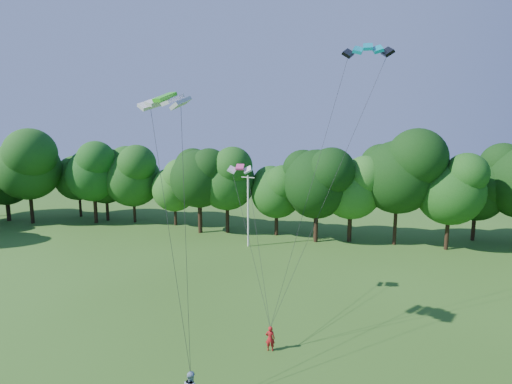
# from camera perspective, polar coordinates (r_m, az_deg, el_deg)

# --- Properties ---
(utility_pole) EXTENTS (1.59, 0.47, 8.07)m
(utility_pole) POSITION_cam_1_polar(r_m,az_deg,el_deg) (44.57, -1.14, -2.64)
(utility_pole) COLOR silver
(utility_pole) RESTS_ON ground
(kite_flyer_left) EXTENTS (0.61, 0.45, 1.56)m
(kite_flyer_left) POSITION_cam_1_polar(r_m,az_deg,el_deg) (25.55, 2.04, -20.18)
(kite_flyer_left) COLOR #AB1618
(kite_flyer_left) RESTS_ON ground
(kite_teal) EXTENTS (3.08, 1.36, 0.70)m
(kite_teal) POSITION_cam_1_polar(r_m,az_deg,el_deg) (28.62, 15.70, 19.34)
(kite_teal) COLOR #05899D
(kite_teal) RESTS_ON ground
(kite_green) EXTENTS (3.16, 2.25, 0.60)m
(kite_green) POSITION_cam_1_polar(r_m,az_deg,el_deg) (22.04, -12.89, 13.08)
(kite_green) COLOR green
(kite_green) RESTS_ON ground
(kite_pink) EXTENTS (1.79, 1.06, 0.39)m
(kite_pink) POSITION_cam_1_polar(r_m,az_deg,el_deg) (28.65, -2.32, 3.59)
(kite_pink) COLOR #D73B85
(kite_pink) RESTS_ON ground
(tree_back_west) EXTENTS (7.87, 7.87, 11.44)m
(tree_back_west) POSITION_cam_1_polar(r_m,az_deg,el_deg) (59.62, -22.25, 2.60)
(tree_back_west) COLOR black
(tree_back_west) RESTS_ON ground
(tree_back_center) EXTENTS (8.49, 8.49, 12.35)m
(tree_back_center) POSITION_cam_1_polar(r_m,az_deg,el_deg) (46.30, 8.74, 2.17)
(tree_back_center) COLOR #302012
(tree_back_center) RESTS_ON ground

